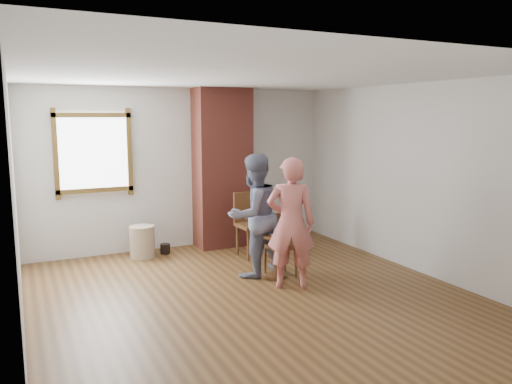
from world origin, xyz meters
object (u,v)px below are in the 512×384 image
Objects in this scene: stoneware_crock at (142,242)px; dining_chair_left at (251,220)px; person_pink at (291,223)px; dining_chair_right at (278,241)px; man at (254,215)px; side_table at (276,248)px.

dining_chair_left is at bearing -21.59° from stoneware_crock.
stoneware_crock is at bearing -27.93° from person_pink.
stoneware_crock is 2.22m from dining_chair_right.
side_table is at bearing 120.66° from man.
side_table is (-0.17, -1.14, -0.15)m from dining_chair_left.
man is 0.67m from person_pink.
dining_chair_right is 1.38× the size of side_table.
dining_chair_right is 0.50× the size of man.
side_table reaches higher than stoneware_crock.
side_table is 0.36× the size of man.
dining_chair_left is at bearing -66.88° from person_pink.
stoneware_crock is 0.50× the size of dining_chair_left.
man is at bearing -52.86° from stoneware_crock.
dining_chair_right is 0.50× the size of person_pink.
dining_chair_left is 1.19× the size of dining_chair_right.
dining_chair_right is 0.50m from man.
side_table is at bearing -101.33° from dining_chair_left.
dining_chair_left is 1.60m from person_pink.
dining_chair_left is at bearing 81.42° from side_table.
person_pink reaches higher than dining_chair_right.
man is (-0.22, 0.22, 0.43)m from side_table.
dining_chair_right is at bearing -96.49° from dining_chair_left.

